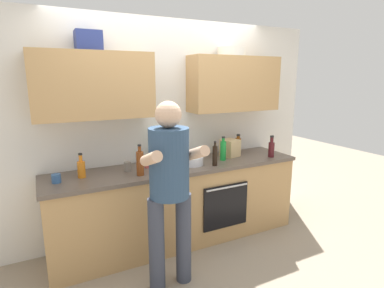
% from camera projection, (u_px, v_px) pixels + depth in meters
% --- Properties ---
extents(ground_plane, '(12.00, 12.00, 0.00)m').
position_uv_depth(ground_plane, '(180.00, 239.00, 3.59)').
color(ground_plane, gray).
extents(back_wall_unit, '(4.00, 0.38, 2.50)m').
position_uv_depth(back_wall_unit, '(169.00, 109.00, 3.51)').
color(back_wall_unit, silver).
rests_on(back_wall_unit, ground).
extents(counter, '(2.84, 0.67, 0.90)m').
position_uv_depth(counter, '(179.00, 203.00, 3.50)').
color(counter, tan).
rests_on(counter, ground).
extents(person_standing, '(0.49, 0.45, 1.67)m').
position_uv_depth(person_standing, '(170.00, 182.00, 2.61)').
color(person_standing, '#383D4C').
rests_on(person_standing, ground).
extents(bottle_soy, '(0.05, 0.05, 0.27)m').
position_uv_depth(bottle_soy, '(215.00, 156.00, 3.36)').
color(bottle_soy, black).
rests_on(bottle_soy, counter).
extents(bottle_syrup, '(0.08, 0.08, 0.24)m').
position_uv_depth(bottle_syrup, '(238.00, 144.00, 3.97)').
color(bottle_syrup, '#8C4C14').
rests_on(bottle_syrup, counter).
extents(bottle_wine, '(0.07, 0.07, 0.26)m').
position_uv_depth(bottle_wine, '(271.00, 148.00, 3.74)').
color(bottle_wine, '#471419').
rests_on(bottle_wine, counter).
extents(bottle_soda, '(0.07, 0.07, 0.28)m').
position_uv_depth(bottle_soda, '(223.00, 150.00, 3.59)').
color(bottle_soda, '#198C33').
rests_on(bottle_soda, counter).
extents(bottle_juice, '(0.07, 0.07, 0.24)m').
position_uv_depth(bottle_juice, '(81.00, 168.00, 2.97)').
color(bottle_juice, orange).
rests_on(bottle_juice, counter).
extents(bottle_vinegar, '(0.07, 0.07, 0.31)m').
position_uv_depth(bottle_vinegar, '(140.00, 163.00, 3.03)').
color(bottle_vinegar, brown).
rests_on(bottle_vinegar, counter).
extents(cup_ceramic, '(0.07, 0.07, 0.08)m').
position_uv_depth(cup_ceramic, '(148.00, 164.00, 3.31)').
color(cup_ceramic, '#BF4C47').
rests_on(cup_ceramic, counter).
extents(cup_tea, '(0.08, 0.08, 0.08)m').
position_uv_depth(cup_tea, '(56.00, 178.00, 2.83)').
color(cup_tea, '#33598C').
rests_on(cup_tea, counter).
extents(cup_stoneware, '(0.07, 0.07, 0.10)m').
position_uv_depth(cup_stoneware, '(128.00, 167.00, 3.18)').
color(cup_stoneware, slate).
rests_on(cup_stoneware, counter).
extents(mixing_bowl, '(0.26, 0.26, 0.09)m').
position_uv_depth(mixing_bowl, '(192.00, 161.00, 3.42)').
color(mixing_bowl, silver).
rests_on(mixing_bowl, counter).
extents(potted_herb, '(0.22, 0.22, 0.30)m').
position_uv_depth(potted_herb, '(164.00, 149.00, 3.44)').
color(potted_herb, '#9E6647').
rests_on(potted_herb, counter).
extents(grocery_bag_bread, '(0.22, 0.24, 0.21)m').
position_uv_depth(grocery_bag_bread, '(230.00, 148.00, 3.78)').
color(grocery_bag_bread, tan).
rests_on(grocery_bag_bread, counter).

